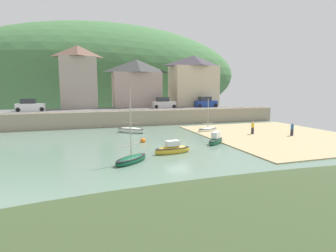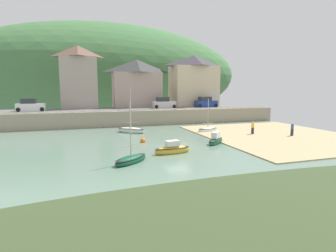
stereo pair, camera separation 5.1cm
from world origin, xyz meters
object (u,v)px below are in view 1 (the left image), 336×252
parked_car_by_wall (164,104)px  parked_car_end_of_row (206,103)px  person_on_slipway (253,127)px  waterfront_building_right (193,80)px  parked_car_near_slipway (30,106)px  motorboat_with_cabin (131,130)px  mooring_buoy (143,141)px  dinghy_open_wooden (131,160)px  fishing_boat_green (173,150)px  person_near_water (292,129)px  waterfront_building_left (78,77)px  sailboat_blue_trim (208,130)px  waterfront_building_centre (137,83)px  sailboat_far_left (216,140)px

parked_car_by_wall → parked_car_end_of_row: 8.31m
parked_car_end_of_row → person_on_slipway: (-1.67, -17.23, -2.22)m
waterfront_building_right → parked_car_near_slipway: size_ratio=2.43×
motorboat_with_cabin → person_on_slipway: motorboat_with_cabin is taller
waterfront_building_right → mooring_buoy: size_ratio=16.55×
dinghy_open_wooden → parked_car_near_slipway: size_ratio=1.23×
fishing_boat_green → person_on_slipway: person_on_slipway is taller
dinghy_open_wooden → person_on_slipway: 19.22m
person_near_water → parked_car_by_wall: bearing=118.1°
waterfront_building_right → mooring_buoy: 28.08m
waterfront_building_right → waterfront_building_left: bearing=180.0°
parked_car_near_slipway → person_on_slipway: size_ratio=2.54×
parked_car_near_slipway → person_on_slipway: 33.17m
waterfront_building_right → person_near_water: waterfront_building_right is taller
person_on_slipway → person_near_water: 4.68m
parked_car_by_wall → person_near_water: bearing=-62.9°
waterfront_building_right → fishing_boat_green: 32.23m
waterfront_building_left → parked_car_by_wall: size_ratio=2.64×
dinghy_open_wooden → person_on_slipway: dinghy_open_wooden is taller
parked_car_near_slipway → parked_car_by_wall: 21.63m
motorboat_with_cabin → parked_car_by_wall: size_ratio=1.52×
sailboat_blue_trim → person_on_slipway: bearing=-54.6°
dinghy_open_wooden → parked_car_end_of_row: size_ratio=1.22×
waterfront_building_right → person_on_slipway: waterfront_building_right is taller
parked_car_end_of_row → waterfront_building_left: bearing=167.1°
waterfront_building_centre → parked_car_near_slipway: waterfront_building_centre is taller
dinghy_open_wooden → person_near_water: 21.99m
waterfront_building_left → parked_car_near_slipway: 9.82m
parked_car_by_wall → mooring_buoy: size_ratio=6.84×
parked_car_near_slipway → mooring_buoy: 22.63m
waterfront_building_centre → person_near_water: size_ratio=5.64×
person_near_water → parked_car_near_slipway: bearing=148.4°
waterfront_building_right → parked_car_by_wall: waterfront_building_right is taller
parked_car_by_wall → person_near_water: parked_car_by_wall is taller
dinghy_open_wooden → parked_car_by_wall: 27.88m
waterfront_building_left → motorboat_with_cabin: waterfront_building_left is taller
waterfront_building_centre → motorboat_with_cabin: waterfront_building_centre is taller
waterfront_building_left → sailboat_far_left: 29.83m
waterfront_building_centre → motorboat_with_cabin: (-4.04, -15.29, -6.58)m
waterfront_building_left → person_on_slipway: bearing=-46.1°
fishing_boat_green → person_near_water: bearing=5.6°
motorboat_with_cabin → parked_car_end_of_row: 19.72m
sailboat_blue_trim → parked_car_near_slipway: size_ratio=1.14×
waterfront_building_right → fishing_boat_green: bearing=-116.7°
dinghy_open_wooden → mooring_buoy: bearing=31.2°
motorboat_with_cabin → dinghy_open_wooden: motorboat_with_cabin is taller
waterfront_building_left → sailboat_blue_trim: 25.46m
parked_car_by_wall → sailboat_blue_trim: bearing=-81.4°
waterfront_building_right → motorboat_with_cabin: waterfront_building_right is taller
waterfront_building_right → dinghy_open_wooden: bearing=-121.3°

